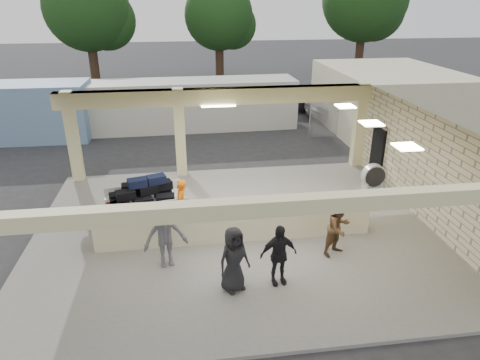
{
  "coord_description": "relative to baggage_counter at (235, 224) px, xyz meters",
  "views": [
    {
      "loc": [
        -1.35,
        -11.35,
        6.72
      ],
      "look_at": [
        0.34,
        1.0,
        1.32
      ],
      "focal_mm": 32.0,
      "sensor_mm": 36.0,
      "label": 1
    }
  ],
  "objects": [
    {
      "name": "ground",
      "position": [
        0.0,
        0.5,
        -0.59
      ],
      "size": [
        120.0,
        120.0,
        0.0
      ],
      "primitive_type": "plane",
      "color": "#28282B",
      "rests_on": "ground"
    },
    {
      "name": "pavilion",
      "position": [
        0.21,
        1.16,
        0.76
      ],
      "size": [
        12.01,
        10.0,
        3.55
      ],
      "color": "slate",
      "rests_on": "ground"
    },
    {
      "name": "baggage_counter",
      "position": [
        0.0,
        0.0,
        0.0
      ],
      "size": [
        8.2,
        0.58,
        0.98
      ],
      "color": "beige",
      "rests_on": "pavilion"
    },
    {
      "name": "luggage_cart",
      "position": [
        -2.73,
        1.54,
        0.28
      ],
      "size": [
        2.68,
        1.93,
        1.43
      ],
      "rotation": [
        0.0,
        0.0,
        0.17
      ],
      "color": "silver",
      "rests_on": "pavilion"
    },
    {
      "name": "drum_fan",
      "position": [
        5.48,
        2.82,
        0.03
      ],
      "size": [
        0.88,
        0.48,
        0.97
      ],
      "rotation": [
        0.0,
        0.0,
        0.05
      ],
      "color": "silver",
      "rests_on": "pavilion"
    },
    {
      "name": "baggage_handler",
      "position": [
        -1.55,
        0.8,
        0.33
      ],
      "size": [
        0.44,
        0.65,
        1.63
      ],
      "primitive_type": "imported",
      "rotation": [
        0.0,
        0.0,
        4.5
      ],
      "color": "orange",
      "rests_on": "pavilion"
    },
    {
      "name": "passenger_a",
      "position": [
        2.69,
        -1.16,
        0.32
      ],
      "size": [
        0.85,
        0.68,
        1.62
      ],
      "primitive_type": "imported",
      "rotation": [
        0.0,
        0.0,
        0.5
      ],
      "color": "brown",
      "rests_on": "pavilion"
    },
    {
      "name": "passenger_b",
      "position": [
        0.78,
        -2.22,
        0.32
      ],
      "size": [
        0.98,
        0.46,
        1.61
      ],
      "primitive_type": "imported",
      "rotation": [
        0.0,
        0.0,
        0.13
      ],
      "color": "black",
      "rests_on": "pavilion"
    },
    {
      "name": "passenger_c",
      "position": [
        -1.97,
        -1.1,
        0.41
      ],
      "size": [
        1.22,
        0.66,
        1.8
      ],
      "primitive_type": "imported",
      "rotation": [
        0.0,
        0.0,
        0.23
      ],
      "color": "#505056",
      "rests_on": "pavilion"
    },
    {
      "name": "passenger_d",
      "position": [
        -0.33,
        -2.32,
        0.35
      ],
      "size": [
        0.88,
        0.67,
        1.68
      ],
      "primitive_type": "imported",
      "rotation": [
        0.0,
        0.0,
        0.47
      ],
      "color": "black",
      "rests_on": "pavilion"
    },
    {
      "name": "car_white_a",
      "position": [
        8.7,
        12.92,
        0.2
      ],
      "size": [
        6.05,
        4.16,
        1.58
      ],
      "primitive_type": "imported",
      "rotation": [
        0.0,
        0.0,
        1.88
      ],
      "color": "silver",
      "rests_on": "ground"
    },
    {
      "name": "car_white_b",
      "position": [
        12.61,
        14.9,
        0.17
      ],
      "size": [
        5.11,
        2.98,
        1.52
      ],
      "primitive_type": "imported",
      "rotation": [
        0.0,
        0.0,
        1.83
      ],
      "color": "silver",
      "rests_on": "ground"
    },
    {
      "name": "car_dark",
      "position": [
        7.67,
        14.67,
        0.11
      ],
      "size": [
        4.21,
        1.56,
        1.39
      ],
      "primitive_type": "imported",
      "rotation": [
        0.0,
        0.0,
        1.55
      ],
      "color": "black",
      "rests_on": "ground"
    },
    {
      "name": "container_white",
      "position": [
        -1.23,
        12.07,
        0.71
      ],
      "size": [
        12.01,
        2.65,
        2.59
      ],
      "primitive_type": "cube",
      "rotation": [
        0.0,
        0.0,
        0.02
      ],
      "color": "beige",
      "rests_on": "ground"
    },
    {
      "name": "fence",
      "position": [
        11.0,
        9.5,
        0.47
      ],
      "size": [
        12.06,
        0.06,
        2.03
      ],
      "color": "gray",
      "rests_on": "ground"
    },
    {
      "name": "tree_left",
      "position": [
        -7.68,
        24.66,
        5.0
      ],
      "size": [
        6.6,
        6.3,
        9.0
      ],
      "color": "#382619",
      "rests_on": "ground"
    },
    {
      "name": "tree_mid",
      "position": [
        2.32,
        26.66,
        4.38
      ],
      "size": [
        6.0,
        5.6,
        8.0
      ],
      "color": "#382619",
      "rests_on": "ground"
    },
    {
      "name": "tree_right",
      "position": [
        14.32,
        25.66,
        5.63
      ],
      "size": [
        7.2,
        7.0,
        10.0
      ],
      "color": "#382619",
      "rests_on": "ground"
    },
    {
      "name": "adjacent_building",
      "position": [
        9.5,
        10.5,
        1.01
      ],
      "size": [
        6.0,
        8.0,
        3.2
      ],
      "primitive_type": "cube",
      "color": "beige",
      "rests_on": "ground"
    }
  ]
}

